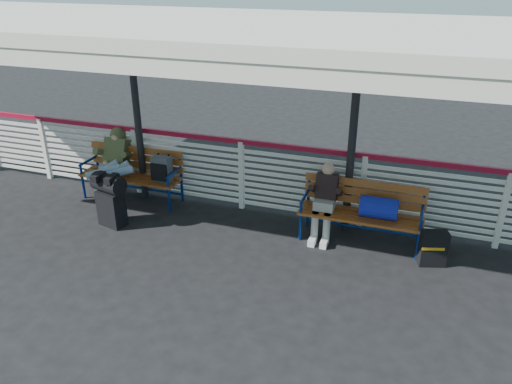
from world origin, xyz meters
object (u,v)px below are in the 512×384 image
at_px(companion_person, 325,201).
at_px(suitcase_side, 433,248).
at_px(bench_left, 141,169).
at_px(traveler_man, 112,166).
at_px(bench_right, 369,207).
at_px(luggage_stack, 110,198).

bearing_deg(companion_person, suitcase_side, -10.54).
height_order(companion_person, suitcase_side, companion_person).
relative_size(bench_left, traveler_man, 1.18).
bearing_deg(suitcase_side, bench_right, 144.90).
distance_m(luggage_stack, companion_person, 3.34).
xyz_separation_m(bench_right, traveler_man, (-4.26, -0.14, 0.14)).
height_order(bench_left, companion_person, companion_person).
relative_size(bench_left, companion_person, 1.57).
height_order(luggage_stack, companion_person, companion_person).
distance_m(bench_left, suitcase_side, 4.91).
bearing_deg(bench_right, luggage_stack, -168.80).
xyz_separation_m(bench_left, traveler_man, (-0.33, -0.34, 0.14)).
bearing_deg(traveler_man, bench_left, 45.80).
distance_m(bench_left, traveler_man, 0.50).
bearing_deg(bench_left, suitcase_side, -5.96).
distance_m(bench_left, bench_right, 3.94).
xyz_separation_m(luggage_stack, bench_left, (-0.02, 0.97, 0.11)).
bearing_deg(luggage_stack, suitcase_side, 19.25).
distance_m(bench_right, suitcase_side, 1.04).
xyz_separation_m(luggage_stack, bench_right, (3.91, 0.77, 0.11)).
xyz_separation_m(bench_right, suitcase_side, (0.94, -0.31, -0.33)).
height_order(traveler_man, suitcase_side, traveler_man).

